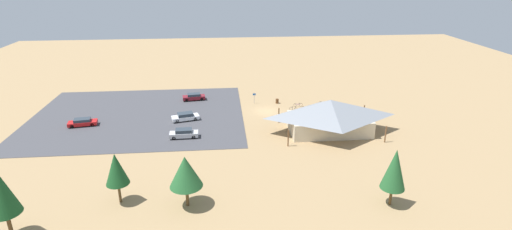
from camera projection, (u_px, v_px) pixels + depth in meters
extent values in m
plane|color=#9E7F56|center=(267.00, 111.00, 73.26)|extent=(160.00, 160.00, 0.00)
cube|color=#424247|center=(138.00, 116.00, 71.21)|extent=(37.73, 30.90, 0.05)
cube|color=beige|center=(329.00, 124.00, 63.88)|extent=(12.76, 7.19, 2.69)
pyramid|color=gray|center=(330.00, 108.00, 62.89)|extent=(15.55, 9.98, 2.84)
cylinder|color=brown|center=(364.00, 112.00, 68.98)|extent=(0.20, 0.20, 2.69)
cylinder|color=brown|center=(279.00, 115.00, 67.67)|extent=(0.20, 0.20, 2.69)
cylinder|color=brown|center=(386.00, 134.00, 60.10)|extent=(0.20, 0.20, 2.69)
cylinder|color=brown|center=(288.00, 138.00, 58.78)|extent=(0.20, 0.20, 2.69)
cylinder|color=brown|center=(277.00, 101.00, 77.43)|extent=(0.60, 0.60, 0.90)
cylinder|color=#99999E|center=(254.00, 98.00, 77.06)|extent=(0.08, 0.08, 2.20)
cube|color=#1959B2|center=(254.00, 94.00, 76.77)|extent=(0.56, 0.04, 0.40)
cylinder|color=brown|center=(10.00, 224.00, 39.17)|extent=(0.39, 0.39, 2.77)
cone|color=#194C23|center=(1.00, 192.00, 37.80)|extent=(3.07, 3.07, 4.88)
cylinder|color=brown|center=(391.00, 196.00, 44.52)|extent=(0.31, 0.31, 2.18)
cone|color=#235B2D|center=(395.00, 169.00, 43.28)|extent=(2.76, 2.76, 4.76)
cylinder|color=brown|center=(187.00, 196.00, 44.28)|extent=(0.37, 0.37, 2.54)
cone|color=#235B2D|center=(185.00, 171.00, 43.17)|extent=(3.71, 3.71, 3.66)
cylinder|color=brown|center=(120.00, 193.00, 44.92)|extent=(0.30, 0.30, 2.46)
cone|color=#194C23|center=(116.00, 169.00, 43.81)|extent=(2.63, 2.63, 3.74)
torus|color=black|center=(317.00, 111.00, 72.62)|extent=(0.42, 0.58, 0.68)
torus|color=black|center=(321.00, 112.00, 71.84)|extent=(0.42, 0.58, 0.68)
cylinder|color=orange|center=(319.00, 111.00, 72.19)|extent=(0.60, 0.85, 0.04)
cylinder|color=orange|center=(318.00, 110.00, 72.31)|extent=(0.04, 0.04, 0.35)
cube|color=black|center=(318.00, 109.00, 72.25)|extent=(0.18, 0.21, 0.05)
cylinder|color=orange|center=(321.00, 111.00, 71.84)|extent=(0.04, 0.04, 0.41)
cylinder|color=black|center=(321.00, 110.00, 71.77)|extent=(0.41, 0.30, 0.03)
torus|color=black|center=(301.00, 114.00, 70.84)|extent=(0.18, 0.71, 0.72)
torus|color=black|center=(299.00, 112.00, 71.79)|extent=(0.18, 0.71, 0.72)
cylinder|color=#1E7F38|center=(300.00, 113.00, 71.27)|extent=(0.23, 0.96, 0.04)
cylinder|color=#1E7F38|center=(300.00, 113.00, 71.08)|extent=(0.04, 0.04, 0.37)
cube|color=black|center=(300.00, 112.00, 71.01)|extent=(0.12, 0.21, 0.05)
cylinder|color=#1E7F38|center=(299.00, 111.00, 71.60)|extent=(0.04, 0.04, 0.51)
cylinder|color=black|center=(299.00, 110.00, 71.51)|extent=(0.48, 0.13, 0.03)
torus|color=black|center=(301.00, 105.00, 75.71)|extent=(0.65, 0.04, 0.65)
torus|color=black|center=(295.00, 105.00, 75.62)|extent=(0.65, 0.04, 0.65)
cylinder|color=#722D9E|center=(298.00, 104.00, 75.63)|extent=(0.96, 0.04, 0.04)
cylinder|color=#722D9E|center=(299.00, 104.00, 75.62)|extent=(0.04, 0.04, 0.35)
cube|color=black|center=(299.00, 103.00, 75.56)|extent=(0.20, 0.08, 0.05)
cylinder|color=#722D9E|center=(296.00, 104.00, 75.56)|extent=(0.04, 0.04, 0.43)
cylinder|color=black|center=(296.00, 103.00, 75.48)|extent=(0.03, 0.48, 0.03)
torus|color=black|center=(305.00, 111.00, 72.67)|extent=(0.19, 0.69, 0.70)
torus|color=black|center=(303.00, 109.00, 73.57)|extent=(0.19, 0.69, 0.70)
cylinder|color=red|center=(304.00, 109.00, 73.08)|extent=(0.24, 0.92, 0.04)
cylinder|color=red|center=(304.00, 109.00, 72.89)|extent=(0.04, 0.04, 0.37)
cube|color=black|center=(304.00, 108.00, 72.83)|extent=(0.12, 0.21, 0.05)
cylinder|color=red|center=(303.00, 108.00, 73.40)|extent=(0.04, 0.04, 0.48)
cylinder|color=black|center=(303.00, 107.00, 73.31)|extent=(0.48, 0.14, 0.03)
torus|color=black|center=(311.00, 107.00, 74.46)|extent=(0.45, 0.56, 0.68)
torus|color=black|center=(315.00, 109.00, 73.74)|extent=(0.45, 0.56, 0.68)
cylinder|color=black|center=(313.00, 107.00, 74.06)|extent=(0.62, 0.79, 0.04)
cylinder|color=black|center=(312.00, 107.00, 74.16)|extent=(0.04, 0.04, 0.37)
cube|color=black|center=(312.00, 106.00, 74.09)|extent=(0.19, 0.21, 0.05)
cylinder|color=black|center=(315.00, 107.00, 73.72)|extent=(0.04, 0.04, 0.49)
cylinder|color=black|center=(315.00, 106.00, 73.63)|extent=(0.40, 0.32, 0.03)
torus|color=black|center=(324.00, 110.00, 72.83)|extent=(0.41, 0.60, 0.69)
torus|color=black|center=(326.00, 109.00, 73.71)|extent=(0.41, 0.60, 0.69)
cylinder|color=#197A7F|center=(325.00, 109.00, 73.23)|extent=(0.56, 0.84, 0.04)
cylinder|color=#197A7F|center=(325.00, 109.00, 73.03)|extent=(0.04, 0.04, 0.43)
cube|color=black|center=(325.00, 108.00, 72.95)|extent=(0.18, 0.21, 0.05)
cylinder|color=#197A7F|center=(326.00, 108.00, 73.55)|extent=(0.04, 0.04, 0.41)
cylinder|color=black|center=(326.00, 107.00, 73.47)|extent=(0.42, 0.29, 0.03)
torus|color=black|center=(318.00, 105.00, 75.61)|extent=(0.46, 0.65, 0.75)
torus|color=black|center=(320.00, 103.00, 76.44)|extent=(0.46, 0.65, 0.75)
cylinder|color=silver|center=(319.00, 103.00, 75.98)|extent=(0.55, 0.79, 0.04)
cylinder|color=silver|center=(319.00, 103.00, 75.80)|extent=(0.04, 0.04, 0.40)
cube|color=black|center=(319.00, 102.00, 75.73)|extent=(0.18, 0.21, 0.05)
cylinder|color=silver|center=(320.00, 102.00, 76.27)|extent=(0.04, 0.04, 0.49)
cylinder|color=black|center=(320.00, 101.00, 76.18)|extent=(0.42, 0.30, 0.03)
torus|color=black|center=(291.00, 109.00, 73.71)|extent=(0.61, 0.28, 0.64)
torus|color=black|center=(296.00, 109.00, 73.46)|extent=(0.61, 0.28, 0.64)
cylinder|color=#B7B7BC|center=(294.00, 108.00, 73.55)|extent=(0.83, 0.36, 0.04)
cylinder|color=#B7B7BC|center=(293.00, 108.00, 73.56)|extent=(0.04, 0.04, 0.41)
cube|color=black|center=(293.00, 107.00, 73.48)|extent=(0.22, 0.15, 0.05)
cylinder|color=#B7B7BC|center=(296.00, 108.00, 73.40)|extent=(0.04, 0.04, 0.48)
cylinder|color=black|center=(296.00, 107.00, 73.31)|extent=(0.21, 0.46, 0.03)
torus|color=black|center=(290.00, 114.00, 70.91)|extent=(0.28, 0.64, 0.67)
torus|color=black|center=(291.00, 112.00, 71.80)|extent=(0.28, 0.64, 0.67)
cylinder|color=yellow|center=(291.00, 113.00, 71.31)|extent=(0.37, 0.86, 0.04)
cylinder|color=yellow|center=(290.00, 113.00, 71.12)|extent=(0.04, 0.04, 0.41)
cube|color=black|center=(290.00, 112.00, 71.04)|extent=(0.15, 0.22, 0.05)
cylinder|color=yellow|center=(291.00, 111.00, 71.62)|extent=(0.04, 0.04, 0.47)
cylinder|color=black|center=(291.00, 110.00, 71.54)|extent=(0.46, 0.20, 0.03)
cube|color=white|center=(185.00, 118.00, 68.81)|extent=(5.01, 3.02, 0.58)
cube|color=#2D3842|center=(185.00, 114.00, 68.60)|extent=(2.96, 2.28, 0.56)
cylinder|color=black|center=(177.00, 121.00, 67.63)|extent=(0.67, 0.37, 0.64)
cylinder|color=black|center=(176.00, 118.00, 69.10)|extent=(0.67, 0.37, 0.64)
cylinder|color=black|center=(195.00, 119.00, 68.65)|extent=(0.67, 0.37, 0.64)
cylinder|color=black|center=(194.00, 116.00, 70.12)|extent=(0.67, 0.37, 0.64)
cube|color=red|center=(83.00, 123.00, 66.45)|extent=(4.87, 2.49, 0.59)
cube|color=#2D3842|center=(82.00, 120.00, 66.26)|extent=(2.82, 1.97, 0.48)
cylinder|color=black|center=(72.00, 127.00, 65.44)|extent=(0.67, 0.31, 0.64)
cylinder|color=black|center=(74.00, 123.00, 66.88)|extent=(0.67, 0.31, 0.64)
cylinder|color=black|center=(92.00, 125.00, 66.16)|extent=(0.67, 0.31, 0.64)
cylinder|color=black|center=(93.00, 121.00, 67.59)|extent=(0.67, 0.31, 0.64)
cube|color=#BCBCC1|center=(184.00, 134.00, 61.87)|extent=(4.53, 1.82, 0.69)
cube|color=#2D3842|center=(184.00, 131.00, 61.64)|extent=(2.55, 1.57, 0.55)
cylinder|color=black|center=(174.00, 138.00, 61.10)|extent=(0.65, 0.24, 0.64)
cylinder|color=black|center=(175.00, 134.00, 62.47)|extent=(0.65, 0.24, 0.64)
cylinder|color=black|center=(194.00, 137.00, 61.44)|extent=(0.65, 0.24, 0.64)
cylinder|color=black|center=(194.00, 133.00, 62.81)|extent=(0.65, 0.24, 0.64)
cube|color=maroon|center=(194.00, 97.00, 79.06)|extent=(4.61, 2.31, 0.67)
cube|color=#2D3842|center=(194.00, 95.00, 78.86)|extent=(2.65, 1.85, 0.48)
cylinder|color=black|center=(187.00, 100.00, 78.14)|extent=(0.66, 0.30, 0.64)
cylinder|color=black|center=(186.00, 98.00, 79.55)|extent=(0.66, 0.30, 0.64)
cylinder|color=black|center=(202.00, 99.00, 78.75)|extent=(0.66, 0.30, 0.64)
cylinder|color=black|center=(201.00, 97.00, 80.16)|extent=(0.66, 0.30, 0.64)
cube|color=#2D3347|center=(354.00, 113.00, 71.51)|extent=(0.40, 0.37, 0.86)
cylinder|color=green|center=(355.00, 109.00, 71.23)|extent=(0.36, 0.36, 0.69)
sphere|color=tan|center=(355.00, 106.00, 71.06)|extent=(0.24, 0.24, 0.24)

